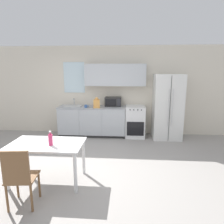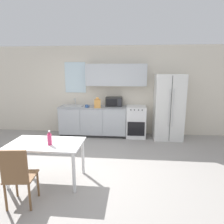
# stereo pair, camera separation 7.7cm
# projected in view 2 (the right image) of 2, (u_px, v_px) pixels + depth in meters

# --- Properties ---
(ground_plane) EXTENTS (12.00, 12.00, 0.00)m
(ground_plane) POSITION_uv_depth(u_px,v_px,m) (91.00, 166.00, 4.21)
(ground_plane) COLOR gray
(wall_back) EXTENTS (12.00, 0.38, 2.70)m
(wall_back) POSITION_uv_depth(u_px,v_px,m) (106.00, 88.00, 6.17)
(wall_back) COLOR beige
(wall_back) RESTS_ON ground_plane
(kitchen_counter) EXTENTS (2.03, 0.62, 0.90)m
(kitchen_counter) POSITION_uv_depth(u_px,v_px,m) (93.00, 121.00, 6.11)
(kitchen_counter) COLOR #333333
(kitchen_counter) RESTS_ON ground_plane
(oven_range) EXTENTS (0.57, 0.63, 0.93)m
(oven_range) POSITION_uv_depth(u_px,v_px,m) (136.00, 122.00, 5.99)
(oven_range) COLOR white
(oven_range) RESTS_ON ground_plane
(refrigerator) EXTENTS (0.81, 0.75, 1.87)m
(refrigerator) POSITION_uv_depth(u_px,v_px,m) (168.00, 107.00, 5.76)
(refrigerator) COLOR silver
(refrigerator) RESTS_ON ground_plane
(kitchen_sink) EXTENTS (0.55, 0.44, 0.22)m
(kitchen_sink) POSITION_uv_depth(u_px,v_px,m) (74.00, 106.00, 6.08)
(kitchen_sink) COLOR #B7BABC
(kitchen_sink) RESTS_ON kitchen_counter
(microwave) EXTENTS (0.49, 0.31, 0.28)m
(microwave) POSITION_uv_depth(u_px,v_px,m) (114.00, 102.00, 6.05)
(microwave) COLOR #282828
(microwave) RESTS_ON kitchen_counter
(coffee_mug) EXTENTS (0.12, 0.09, 0.09)m
(coffee_mug) POSITION_uv_depth(u_px,v_px,m) (87.00, 106.00, 5.83)
(coffee_mug) COLOR #335999
(coffee_mug) RESTS_ON kitchen_counter
(grocery_bag_0) EXTENTS (0.20, 0.18, 0.31)m
(grocery_bag_0) POSITION_uv_depth(u_px,v_px,m) (97.00, 103.00, 5.80)
(grocery_bag_0) COLOR #DB994C
(grocery_bag_0) RESTS_ON kitchen_counter
(dining_table) EXTENTS (1.28, 0.75, 0.73)m
(dining_table) POSITION_uv_depth(u_px,v_px,m) (46.00, 148.00, 3.54)
(dining_table) COLOR white
(dining_table) RESTS_ON ground_plane
(dining_chair_near) EXTENTS (0.44, 0.44, 0.93)m
(dining_chair_near) POSITION_uv_depth(u_px,v_px,m) (18.00, 174.00, 2.83)
(dining_chair_near) COLOR brown
(dining_chair_near) RESTS_ON ground_plane
(drink_bottle) EXTENTS (0.07, 0.07, 0.25)m
(drink_bottle) POSITION_uv_depth(u_px,v_px,m) (50.00, 139.00, 3.40)
(drink_bottle) COLOR #DB386B
(drink_bottle) RESTS_ON dining_table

